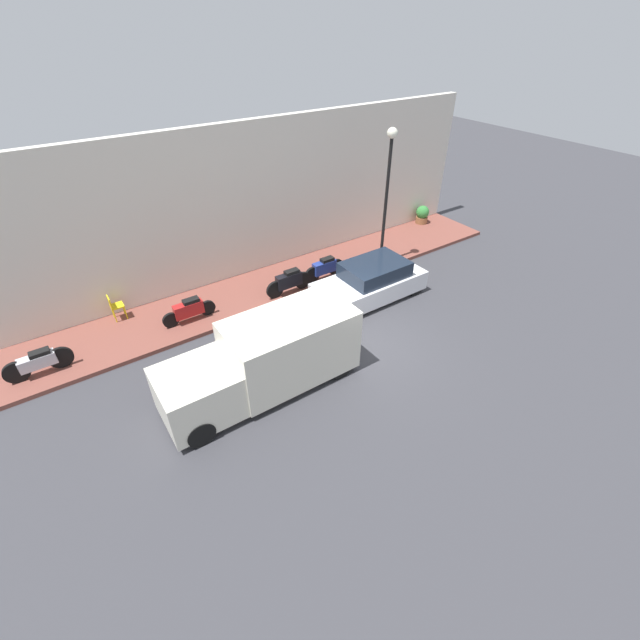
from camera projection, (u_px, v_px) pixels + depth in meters
ground_plane at (357, 346)px, 13.39m from camera, size 60.00×60.00×0.00m
sidewalk at (283, 282)px, 16.37m from camera, size 2.73×19.65×0.14m
building_facade at (259, 201)px, 15.76m from camera, size 0.30×19.65×5.62m
parked_car at (371, 282)px, 15.23m from camera, size 1.76×4.08×1.40m
delivery_van at (264, 359)px, 11.30m from camera, size 1.82×5.36×2.07m
motorcycle_blue at (325, 268)px, 16.19m from camera, size 0.30×1.77×0.85m
motorcycle_red at (189, 310)px, 14.00m from camera, size 0.30×1.78×0.80m
motorcycle_black at (289, 281)px, 15.36m from camera, size 0.30×1.82×0.89m
scooter_silver at (38, 362)px, 11.92m from camera, size 0.30×1.78×0.77m
streetlamp at (388, 177)px, 15.39m from camera, size 0.37×0.37×5.18m
potted_plant at (422, 214)px, 20.49m from camera, size 0.60×0.60×0.85m
cafe_chair at (115, 305)px, 14.01m from camera, size 0.40×0.40×0.89m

